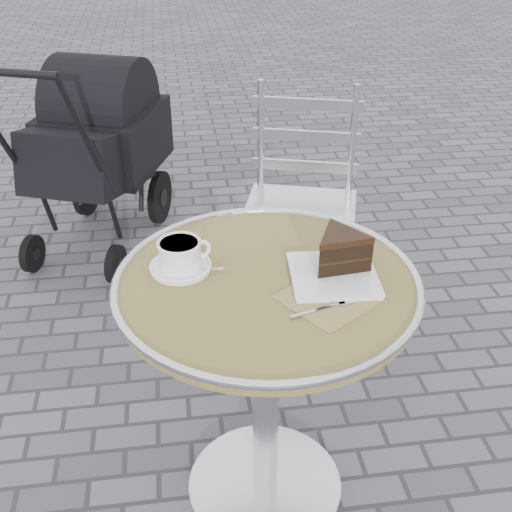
{
  "coord_description": "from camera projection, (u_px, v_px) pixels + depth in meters",
  "views": [
    {
      "loc": [
        -0.2,
        -1.22,
        1.56
      ],
      "look_at": [
        -0.02,
        0.03,
        0.78
      ],
      "focal_mm": 45.0,
      "sensor_mm": 36.0,
      "label": 1
    }
  ],
  "objects": [
    {
      "name": "cappuccino_set",
      "position": [
        181.0,
        257.0,
        1.51
      ],
      "size": [
        0.17,
        0.14,
        0.07
      ],
      "rotation": [
        0.0,
        0.0,
        0.29
      ],
      "color": "white",
      "rests_on": "cafe_table"
    },
    {
      "name": "bistro_chair",
      "position": [
        303.0,
        179.0,
        2.38
      ],
      "size": [
        0.5,
        0.5,
        0.89
      ],
      "rotation": [
        0.0,
        0.0,
        -0.29
      ],
      "color": "silver",
      "rests_on": "ground"
    },
    {
      "name": "ground",
      "position": [
        265.0,
        488.0,
        1.87
      ],
      "size": [
        80.0,
        80.0,
        0.0
      ],
      "primitive_type": "plane",
      "color": "slate",
      "rests_on": "ground"
    },
    {
      "name": "cafe_table",
      "position": [
        266.0,
        336.0,
        1.57
      ],
      "size": [
        0.72,
        0.72,
        0.74
      ],
      "color": "silver",
      "rests_on": "ground"
    },
    {
      "name": "baby_stroller",
      "position": [
        96.0,
        154.0,
        2.89
      ],
      "size": [
        0.72,
        1.02,
        0.97
      ],
      "rotation": [
        0.0,
        0.0,
        -0.36
      ],
      "color": "black",
      "rests_on": "ground"
    },
    {
      "name": "cake_plate_set",
      "position": [
        339.0,
        256.0,
        1.48
      ],
      "size": [
        0.28,
        0.33,
        0.11
      ],
      "rotation": [
        0.0,
        0.0,
        -0.07
      ],
      "color": "#977B53",
      "rests_on": "cafe_table"
    }
  ]
}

